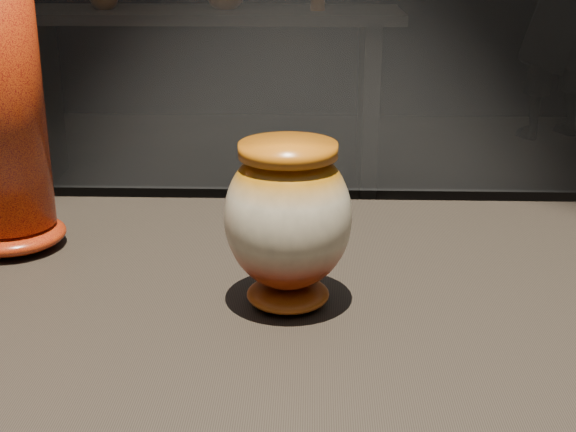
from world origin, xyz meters
The scene contains 3 objects.
main_vase centered at (-0.02, 0.05, 1.00)m, with size 0.15×0.15×0.18m.
back_shelf centered at (-0.57, 3.34, 0.64)m, with size 2.00×0.60×0.90m.
visitor centered at (1.51, 4.43, 0.82)m, with size 0.60×0.39×1.63m, color black.
Camera 1 is at (0.00, -0.72, 1.28)m, focal length 50.00 mm.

